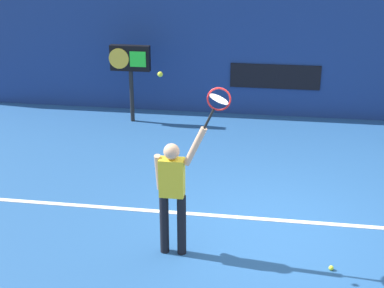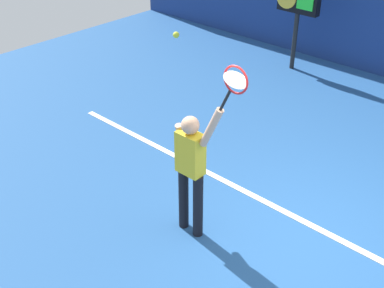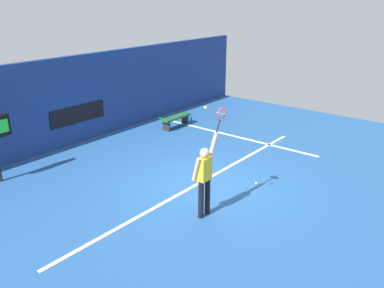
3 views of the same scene
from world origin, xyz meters
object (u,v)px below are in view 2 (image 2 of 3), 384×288
tennis_player (191,166)px  tennis_racket (234,82)px  scoreboard_clock (298,3)px  tennis_ball (176,35)px

tennis_player → tennis_racket: tennis_racket is taller
tennis_player → scoreboard_clock: (-2.05, 5.55, 0.46)m
tennis_racket → tennis_ball: 0.81m
tennis_racket → scoreboard_clock: bearing=115.5°
tennis_player → tennis_racket: size_ratio=3.16×
tennis_racket → tennis_ball: bearing=-172.5°
tennis_player → tennis_racket: 1.43m
tennis_racket → tennis_ball: (-0.72, -0.10, 0.35)m
scoreboard_clock → tennis_racket: bearing=-64.5°
tennis_player → tennis_ball: size_ratio=28.77×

